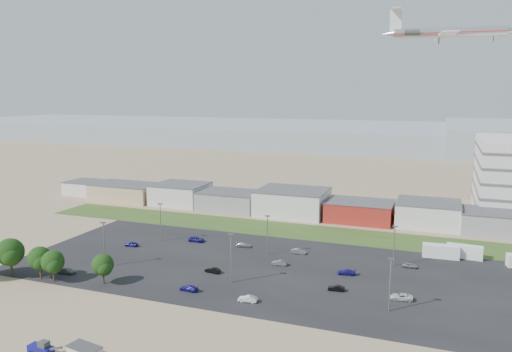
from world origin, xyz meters
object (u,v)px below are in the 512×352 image
at_px(telehandler, 41,349).
at_px(box_trailer_a, 441,251).
at_px(parked_car_12, 346,272).
at_px(parked_car_9, 197,239).
at_px(parked_car_8, 410,265).
at_px(parked_car_3, 189,288).
at_px(airliner, 449,32).
at_px(parked_car_5, 131,244).
at_px(parked_car_10, 67,271).
at_px(parked_car_4, 213,270).
at_px(parked_car_6, 244,245).
at_px(parked_car_7, 279,263).
at_px(parked_car_1, 336,288).
at_px(parked_car_11, 299,251).
at_px(parked_car_0, 401,297).
at_px(parked_car_13, 248,299).

relative_size(telehandler, box_trailer_a, 0.76).
xyz_separation_m(box_trailer_a, parked_car_12, (-19.23, -19.48, -0.99)).
height_order(telehandler, parked_car_9, telehandler).
xyz_separation_m(parked_car_8, parked_car_9, (-54.77, 1.01, 0.04)).
height_order(parked_car_3, parked_car_9, parked_car_9).
distance_m(airliner, parked_car_5, 126.77).
bearing_deg(parked_car_5, parked_car_3, 48.74).
bearing_deg(parked_car_10, parked_car_8, -71.86).
distance_m(parked_car_3, parked_car_9, 33.67).
distance_m(parked_car_4, parked_car_6, 19.73).
bearing_deg(parked_car_8, parked_car_3, 125.23).
xyz_separation_m(airliner, parked_car_12, (-17.95, -84.95, -59.29)).
relative_size(box_trailer_a, parked_car_12, 2.10).
distance_m(parked_car_5, parked_car_8, 69.24).
distance_m(parked_car_6, parked_car_8, 41.22).
height_order(parked_car_7, parked_car_9, parked_car_9).
bearing_deg(parked_car_6, parked_car_1, -127.53).
distance_m(parked_car_3, parked_car_10, 29.81).
height_order(box_trailer_a, parked_car_4, box_trailer_a).
relative_size(parked_car_3, parked_car_6, 0.97).
distance_m(airliner, parked_car_12, 105.14).
bearing_deg(parked_car_1, parked_car_11, -152.03).
distance_m(parked_car_8, parked_car_10, 76.74).
bearing_deg(parked_car_4, parked_car_8, 122.61).
xyz_separation_m(parked_car_6, parked_car_7, (12.93, -9.89, 0.00)).
xyz_separation_m(box_trailer_a, parked_car_3, (-47.18, -39.67, -1.00)).
relative_size(parked_car_0, parked_car_9, 0.98).
height_order(parked_car_0, parked_car_9, parked_car_9).
distance_m(parked_car_0, parked_car_3, 41.70).
bearing_deg(parked_car_6, parked_car_5, 107.45).
xyz_separation_m(parked_car_0, parked_car_8, (0.33, 19.08, -0.03)).
xyz_separation_m(airliner, parked_car_7, (-33.50, -84.40, -59.27)).
bearing_deg(parked_car_10, parked_car_0, -86.03).
bearing_deg(parked_car_9, parked_car_7, -111.91).
bearing_deg(box_trailer_a, airliner, 88.17).
distance_m(box_trailer_a, parked_car_8, 12.05).
bearing_deg(parked_car_0, parked_car_4, -96.38).
bearing_deg(parked_car_0, parked_car_3, -81.21).
bearing_deg(parked_car_8, parked_car_13, 136.94).
distance_m(parked_car_5, parked_car_13, 46.46).
xyz_separation_m(box_trailer_a, parked_car_7, (-34.78, -18.93, -0.98)).
distance_m(parked_car_0, parked_car_13, 29.56).
bearing_deg(parked_car_6, box_trailer_a, -81.29).
distance_m(parked_car_5, parked_car_9, 16.95).
distance_m(telehandler, airliner, 157.48).
bearing_deg(parked_car_12, parked_car_5, -96.92).
distance_m(parked_car_4, parked_car_7, 15.78).
bearing_deg(parked_car_3, parked_car_1, 115.73).
bearing_deg(parked_car_1, airliner, 162.94).
height_order(parked_car_1, parked_car_12, parked_car_12).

